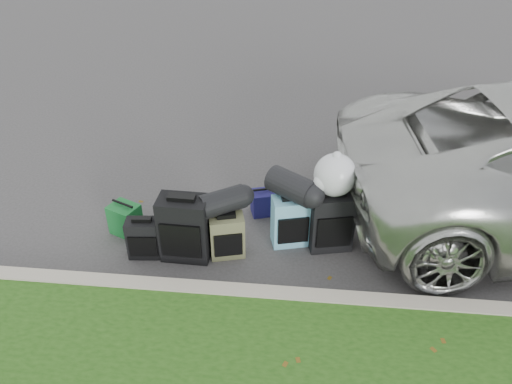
# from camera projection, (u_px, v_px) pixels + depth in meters

# --- Properties ---
(ground) EXTENTS (120.00, 120.00, 0.00)m
(ground) POSITION_uv_depth(u_px,v_px,m) (263.00, 239.00, 6.01)
(ground) COLOR #383535
(ground) RESTS_ON ground
(curb) EXTENTS (120.00, 0.18, 0.15)m
(curb) POSITION_uv_depth(u_px,v_px,m) (254.00, 295.00, 5.15)
(curb) COLOR #9E937F
(curb) RESTS_ON ground
(suitcase_small_black) EXTENTS (0.40, 0.25, 0.48)m
(suitcase_small_black) POSITION_uv_depth(u_px,v_px,m) (145.00, 238.00, 5.65)
(suitcase_small_black) COLOR black
(suitcase_small_black) RESTS_ON ground
(suitcase_large_black_left) EXTENTS (0.55, 0.34, 0.78)m
(suitcase_large_black_left) POSITION_uv_depth(u_px,v_px,m) (185.00, 228.00, 5.56)
(suitcase_large_black_left) COLOR black
(suitcase_large_black_left) RESTS_ON ground
(suitcase_olive) EXTENTS (0.43, 0.33, 0.53)m
(suitcase_olive) POSITION_uv_depth(u_px,v_px,m) (227.00, 236.00, 5.65)
(suitcase_olive) COLOR #46472D
(suitcase_olive) RESTS_ON ground
(suitcase_teal) EXTENTS (0.49, 0.36, 0.62)m
(suitcase_teal) POSITION_uv_depth(u_px,v_px,m) (291.00, 221.00, 5.81)
(suitcase_teal) COLOR teal
(suitcase_teal) RESTS_ON ground
(suitcase_large_black_right) EXTENTS (0.54, 0.39, 0.73)m
(suitcase_large_black_right) POSITION_uv_depth(u_px,v_px,m) (331.00, 221.00, 5.72)
(suitcase_large_black_right) COLOR black
(suitcase_large_black_right) RESTS_ON ground
(tote_green) EXTENTS (0.42, 0.38, 0.38)m
(tote_green) POSITION_uv_depth(u_px,v_px,m) (125.00, 219.00, 6.03)
(tote_green) COLOR #166328
(tote_green) RESTS_ON ground
(tote_navy) EXTENTS (0.36, 0.31, 0.32)m
(tote_navy) POSITION_uv_depth(u_px,v_px,m) (263.00, 202.00, 6.38)
(tote_navy) COLOR navy
(tote_navy) RESTS_ON ground
(duffel_left) EXTENTS (0.58, 0.51, 0.28)m
(duffel_left) POSITION_uv_depth(u_px,v_px,m) (222.00, 202.00, 5.51)
(duffel_left) COLOR black
(duffel_left) RESTS_ON suitcase_olive
(duffel_right) EXTENTS (0.63, 0.58, 0.31)m
(duffel_right) POSITION_uv_depth(u_px,v_px,m) (292.00, 186.00, 5.57)
(duffel_right) COLOR black
(duffel_right) RESTS_ON suitcase_teal
(trash_bag) EXTENTS (0.47, 0.47, 0.47)m
(trash_bag) POSITION_uv_depth(u_px,v_px,m) (335.00, 175.00, 5.42)
(trash_bag) COLOR silver
(trash_bag) RESTS_ON suitcase_large_black_right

